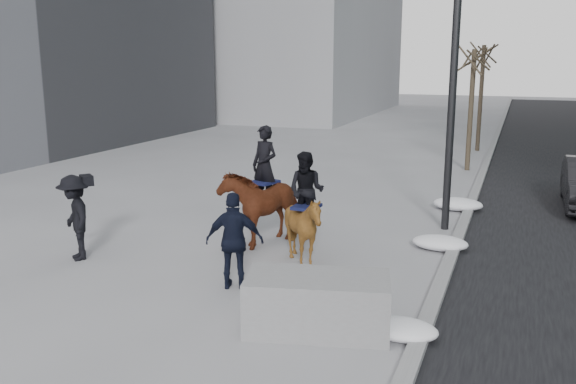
% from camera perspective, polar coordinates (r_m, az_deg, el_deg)
% --- Properties ---
extents(ground, '(120.00, 120.00, 0.00)m').
position_cam_1_polar(ground, '(11.20, -2.22, -8.77)').
color(ground, gray).
rests_on(ground, ground).
extents(curb, '(0.25, 90.00, 0.12)m').
position_cam_1_polar(curb, '(20.02, 17.28, 0.40)').
color(curb, gray).
rests_on(curb, ground).
extents(planter, '(2.34, 1.54, 0.86)m').
position_cam_1_polar(planter, '(9.34, 2.77, -10.38)').
color(planter, gray).
rests_on(planter, ground).
extents(tree_near, '(1.20, 1.20, 4.83)m').
position_cam_1_polar(tree_near, '(23.11, 16.76, 7.89)').
color(tree_near, '#342B1E').
rests_on(tree_near, ground).
extents(tree_far, '(1.20, 1.20, 5.09)m').
position_cam_1_polar(tree_far, '(28.18, 17.61, 8.84)').
color(tree_far, '#34281E').
rests_on(tree_far, ground).
extents(mounted_left, '(1.50, 2.19, 2.60)m').
position_cam_1_polar(mounted_left, '(13.58, -2.39, -0.68)').
color(mounted_left, '#4C210F').
rests_on(mounted_left, ground).
extents(mounted_right, '(1.25, 1.39, 2.26)m').
position_cam_1_polar(mounted_right, '(12.04, 1.54, -2.69)').
color(mounted_right, '#4E2F0F').
rests_on(mounted_right, ground).
extents(feeder, '(1.11, 1.01, 1.75)m').
position_cam_1_polar(feeder, '(10.87, -5.02, -4.58)').
color(feeder, black).
rests_on(feeder, ground).
extents(camera_crew, '(1.29, 1.23, 1.75)m').
position_cam_1_polar(camera_crew, '(13.10, -19.29, -2.24)').
color(camera_crew, black).
rests_on(camera_crew, ground).
extents(lamppost, '(0.25, 0.82, 9.09)m').
position_cam_1_polar(lamppost, '(14.69, 15.52, 15.71)').
color(lamppost, black).
rests_on(lamppost, ground).
extents(snow_piles, '(1.31, 9.03, 0.33)m').
position_cam_1_polar(snow_piles, '(13.93, 14.24, -4.18)').
color(snow_piles, white).
rests_on(snow_piles, ground).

